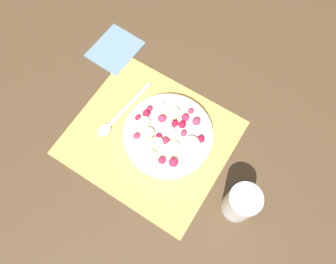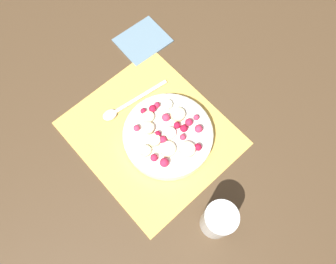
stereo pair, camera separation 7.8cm
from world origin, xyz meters
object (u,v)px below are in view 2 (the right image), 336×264
at_px(drinking_glass, 218,220).
at_px(napkin, 143,40).
at_px(spoon, 123,107).
at_px(fruit_bowl, 168,135).

relative_size(drinking_glass, napkin, 0.79).
bearing_deg(napkin, spoon, -54.17).
bearing_deg(fruit_bowl, spoon, -167.36).
relative_size(fruit_bowl, napkin, 1.57).
height_order(spoon, drinking_glass, drinking_glass).
xyz_separation_m(drinking_glass, napkin, (-0.49, 0.21, -0.05)).
xyz_separation_m(fruit_bowl, spoon, (-0.14, -0.03, -0.02)).
distance_m(fruit_bowl, napkin, 0.31).
xyz_separation_m(fruit_bowl, napkin, (-0.27, 0.15, -0.02)).
bearing_deg(spoon, fruit_bowl, 110.12).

